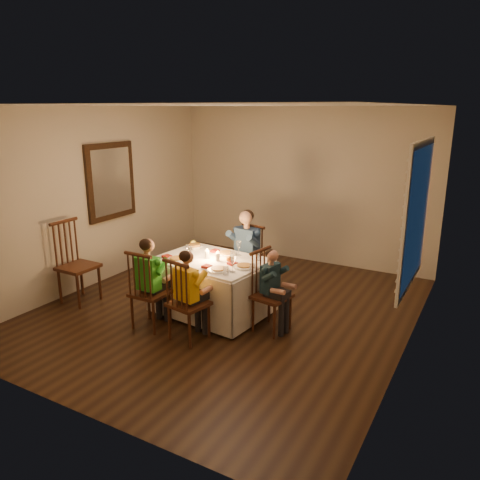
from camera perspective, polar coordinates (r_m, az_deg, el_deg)
The scene contains 26 objects.
ground at distance 6.25m, azimuth -1.55°, elevation -8.48°, with size 5.00×5.00×0.00m, color black.
wall_left at distance 7.23m, azimuth -17.19°, elevation 4.99°, with size 0.02×5.00×2.60m, color #BFB2A3.
wall_right at distance 5.09m, azimuth 20.64°, elevation 0.33°, with size 0.02×5.00×2.60m, color #BFB2A3.
wall_back at distance 8.05m, azimuth 7.59°, elevation 6.59°, with size 4.50×0.02×2.60m, color #BFB2A3.
ceiling at distance 5.70m, azimuth -1.75°, elevation 16.10°, with size 5.00×5.00×0.00m, color white.
dining_table at distance 6.00m, azimuth -3.47°, elevation -4.25°, with size 1.49×1.15×0.69m.
chair_adult at distance 6.76m, azimuth 0.69°, elevation -6.52°, with size 0.41×0.39×0.99m, color #391B0F, non-canonical shape.
chair_near_left at distance 5.90m, azimuth -10.66°, elevation -10.31°, with size 0.41×0.39×0.99m, color #391B0F, non-canonical shape.
chair_near_right at distance 5.55m, azimuth -6.15°, elevation -11.86°, with size 0.41×0.39×0.99m, color #391B0F, non-canonical shape.
chair_end at distance 5.73m, azimuth 3.83°, elevation -10.88°, with size 0.41×0.39×0.99m, color #391B0F, non-canonical shape.
chair_extra at distance 6.86m, azimuth -18.75°, elevation -7.07°, with size 0.46×0.44×1.13m, color #391B0F, non-canonical shape.
adult at distance 6.76m, azimuth 0.69°, elevation -6.52°, with size 0.44×0.40×1.22m, color navy, non-canonical shape.
child_green at distance 5.90m, azimuth -10.66°, elevation -10.31°, with size 0.38×0.35×1.12m, color green, non-canonical shape.
child_yellow at distance 5.55m, azimuth -6.15°, elevation -11.86°, with size 0.36×0.33×1.07m, color yellow, non-canonical shape.
child_teal at distance 5.73m, azimuth 3.83°, elevation -10.88°, with size 0.32×0.29×1.01m, color #172F3B, non-canonical shape.
setting_adult at distance 6.12m, azimuth -1.73°, elevation -1.68°, with size 0.26×0.26×0.02m, color white.
setting_green at distance 5.94m, azimuth -7.66°, elevation -2.35°, with size 0.26×0.26×0.02m, color white.
setting_yellow at distance 5.52m, azimuth -2.63°, elevation -3.63°, with size 0.26×0.26×0.02m, color white.
setting_teal at distance 5.62m, azimuth 0.53°, elevation -3.27°, with size 0.26×0.26×0.02m, color white.
candle_left at distance 5.96m, azimuth -4.04°, elevation -1.78°, with size 0.06×0.06×0.10m, color white.
candle_right at distance 5.86m, azimuth -2.73°, elevation -2.08°, with size 0.06×0.06×0.10m, color white.
squash at distance 6.47m, azimuth -5.74°, elevation -0.43°, with size 0.09×0.09×0.09m, color yellow.
orange_fruit at distance 5.81m, azimuth -1.30°, elevation -2.31°, with size 0.08×0.08×0.08m, color orange.
serving_bowl at distance 6.37m, azimuth -5.55°, elevation -0.87°, with size 0.20×0.20×0.05m, color white.
wall_mirror at distance 7.39m, azimuth -15.46°, elevation 6.91°, with size 0.06×0.95×1.15m.
window_blinds at distance 5.15m, azimuth 20.55°, elevation 2.80°, with size 0.07×1.34×1.54m.
Camera 1 is at (2.93, -4.89, 2.57)m, focal length 35.00 mm.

